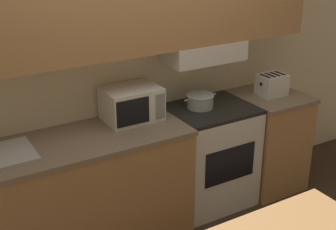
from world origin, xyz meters
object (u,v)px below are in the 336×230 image
object	(u,v)px
stove_range	(209,156)
toaster	(272,85)
microwave	(132,104)
cooking_pot	(200,100)

from	to	relation	value
stove_range	toaster	bearing A→B (deg)	-1.99
stove_range	microwave	xyz separation A→B (m)	(-0.68, 0.11, 0.58)
stove_range	toaster	size ratio (longest dim) A/B	3.55
microwave	cooking_pot	bearing A→B (deg)	-6.48
toaster	stove_range	bearing A→B (deg)	178.01
stove_range	toaster	world-z (taller)	toaster
cooking_pot	microwave	size ratio (longest dim) A/B	0.72
stove_range	cooking_pot	distance (m)	0.52
cooking_pot	microwave	bearing A→B (deg)	173.52
stove_range	microwave	world-z (taller)	microwave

